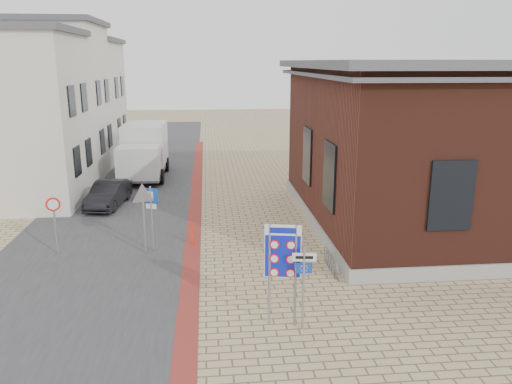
{
  "coord_description": "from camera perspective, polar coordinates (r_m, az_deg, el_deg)",
  "views": [
    {
      "loc": [
        -1.35,
        -12.99,
        6.76
      ],
      "look_at": [
        0.35,
        4.28,
        2.2
      ],
      "focal_mm": 35.0,
      "sensor_mm": 36.0,
      "label": 1
    }
  ],
  "objects": [
    {
      "name": "townhouse_mid",
      "position": [
        32.53,
        -23.22,
        9.69
      ],
      "size": [
        7.4,
        6.4,
        9.1
      ],
      "color": "silver",
      "rests_on": "ground"
    },
    {
      "name": "townhouse_near",
      "position": [
        26.91,
        -26.87,
        7.63
      ],
      "size": [
        7.4,
        6.4,
        8.3
      ],
      "color": "silver",
      "rests_on": "ground"
    },
    {
      "name": "essen_sign",
      "position": [
        12.86,
        5.48,
        -9.62
      ],
      "size": [
        0.61,
        0.11,
        2.25
      ],
      "rotation": [
        0.0,
        0.0,
        -0.12
      ],
      "color": "gray",
      "rests_on": "ground"
    },
    {
      "name": "townhouse_far",
      "position": [
        38.31,
        -20.53,
        9.93
      ],
      "size": [
        7.4,
        6.4,
        8.3
      ],
      "color": "silver",
      "rests_on": "ground"
    },
    {
      "name": "brick_building",
      "position": [
        22.74,
        21.59,
        5.42
      ],
      "size": [
        13.0,
        13.0,
        6.8
      ],
      "color": "gray",
      "rests_on": "ground"
    },
    {
      "name": "bike_rack",
      "position": [
        17.0,
        8.5,
        -7.92
      ],
      "size": [
        0.08,
        1.8,
        0.6
      ],
      "color": "slate",
      "rests_on": "ground"
    },
    {
      "name": "curb_strip",
      "position": [
        23.96,
        -6.97,
        -1.73
      ],
      "size": [
        0.6,
        40.0,
        0.02
      ],
      "primitive_type": "cube",
      "color": "maroon",
      "rests_on": "ground"
    },
    {
      "name": "sedan",
      "position": [
        24.87,
        -16.51,
        -0.22
      ],
      "size": [
        1.79,
        3.84,
        1.22
      ],
      "primitive_type": "imported",
      "rotation": [
        0.0,
        0.0,
        -0.14
      ],
      "color": "black",
      "rests_on": "ground"
    },
    {
      "name": "border_sign",
      "position": [
        12.85,
        3.07,
        -7.07
      ],
      "size": [
        0.94,
        0.23,
        2.77
      ],
      "rotation": [
        0.0,
        0.0,
        -0.2
      ],
      "color": "gray",
      "rests_on": "ground"
    },
    {
      "name": "yield_sign",
      "position": [
        18.1,
        -12.8,
        -1.02
      ],
      "size": [
        0.88,
        0.35,
        2.56
      ],
      "rotation": [
        0.0,
        0.0,
        0.33
      ],
      "color": "gray",
      "rests_on": "ground"
    },
    {
      "name": "bollard",
      "position": [
        19.07,
        -7.34,
        -4.72
      ],
      "size": [
        0.09,
        0.09,
        0.9
      ],
      "primitive_type": "cylinder",
      "rotation": [
        0.0,
        0.0,
        -0.06
      ],
      "color": "#FF330D",
      "rests_on": "ground"
    },
    {
      "name": "ground",
      "position": [
        14.7,
        0.27,
        -12.65
      ],
      "size": [
        120.0,
        120.0,
        0.0
      ],
      "primitive_type": "plane",
      "color": "tan",
      "rests_on": "ground"
    },
    {
      "name": "parking_sign",
      "position": [
        18.33,
        -11.88,
        -1.76
      ],
      "size": [
        0.52,
        0.22,
        2.44
      ],
      "rotation": [
        0.0,
        0.0,
        -0.36
      ],
      "color": "gray",
      "rests_on": "ground"
    },
    {
      "name": "speed_sign",
      "position": [
        19.09,
        -22.05,
        -2.67
      ],
      "size": [
        0.49,
        0.15,
        2.13
      ],
      "rotation": [
        0.0,
        0.0,
        0.24
      ],
      "color": "gray",
      "rests_on": "ground"
    },
    {
      "name": "box_truck",
      "position": [
        30.47,
        -12.7,
        4.62
      ],
      "size": [
        2.6,
        5.96,
        3.11
      ],
      "rotation": [
        0.0,
        0.0,
        -0.01
      ],
      "color": "slate",
      "rests_on": "ground"
    },
    {
      "name": "road_strip",
      "position": [
        29.09,
        -13.68,
        0.88
      ],
      "size": [
        7.0,
        60.0,
        0.02
      ],
      "primitive_type": "cube",
      "color": "#38383A",
      "rests_on": "ground"
    }
  ]
}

